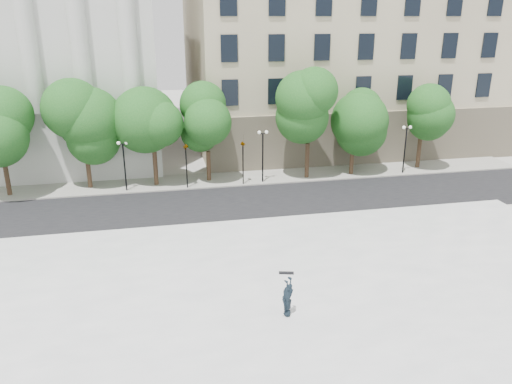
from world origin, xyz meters
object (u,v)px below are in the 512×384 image
traffic_light_east (243,142)px  person_lying (287,311)px  skateboard (286,273)px  traffic_light_west (185,144)px

traffic_light_east → person_lying: 20.07m
traffic_light_east → skateboard: bearing=-91.9°
traffic_light_east → person_lying: (-1.51, -19.79, -2.98)m
traffic_light_west → traffic_light_east: 4.58m
person_lying → traffic_light_east: bearing=42.7°
traffic_light_west → person_lying: traffic_light_west is taller
traffic_light_west → traffic_light_east: bearing=0.0°
traffic_light_west → person_lying: size_ratio=2.27×
traffic_light_west → traffic_light_east: traffic_light_west is taller
traffic_light_east → person_lying: traffic_light_east is taller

